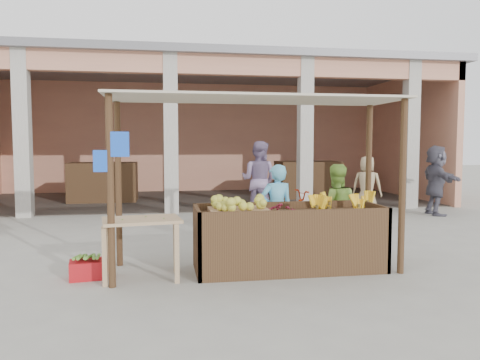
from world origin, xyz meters
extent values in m
plane|color=gray|center=(0.00, 0.00, 0.00)|extent=(60.00, 60.00, 0.00)
cube|color=tan|center=(0.00, 11.40, 2.00)|extent=(14.00, 0.20, 4.00)
cube|color=tan|center=(6.90, 8.50, 2.00)|extent=(0.20, 6.00, 4.00)
cube|color=tan|center=(0.00, 5.65, 3.75)|extent=(14.00, 0.30, 0.50)
cube|color=slate|center=(0.00, 8.50, 4.10)|extent=(14.40, 6.40, 0.20)
cube|color=beige|center=(-4.50, 5.65, 2.00)|extent=(0.35, 0.35, 4.00)
cube|color=beige|center=(-1.00, 5.65, 2.00)|extent=(0.35, 0.35, 4.00)
cube|color=beige|center=(2.50, 5.65, 2.00)|extent=(0.35, 0.35, 4.00)
cube|color=beige|center=(5.50, 5.65, 2.00)|extent=(0.35, 0.35, 4.00)
cube|color=#4A331D|center=(-3.00, 8.50, 0.60)|extent=(2.00, 1.20, 1.20)
cube|color=#4A331D|center=(3.50, 8.50, 0.60)|extent=(2.00, 1.20, 1.20)
cube|color=#4A331D|center=(0.50, 0.00, 0.40)|extent=(2.60, 0.95, 0.80)
cylinder|color=#4A331D|center=(-1.85, -0.45, 1.18)|extent=(0.09, 0.09, 2.35)
cylinder|color=#4A331D|center=(1.95, -0.45, 1.18)|extent=(0.09, 0.09, 2.35)
cylinder|color=#4A331D|center=(-1.85, 0.60, 1.18)|extent=(0.09, 0.09, 2.35)
cylinder|color=#4A331D|center=(1.95, 0.60, 1.18)|extent=(0.09, 0.09, 2.35)
cube|color=#BFB49E|center=(0.05, 0.08, 2.37)|extent=(4.00, 1.35, 0.03)
cube|color=blue|center=(-1.73, -0.45, 1.75)|extent=(0.22, 0.08, 0.30)
cube|color=blue|center=(-1.95, -0.45, 1.55)|extent=(0.18, 0.07, 0.26)
cube|color=#A47954|center=(-0.19, 0.04, 0.83)|extent=(0.82, 0.71, 0.06)
ellipsoid|color=yellow|center=(-0.19, 0.04, 0.94)|extent=(0.70, 0.61, 0.15)
ellipsoid|color=maroon|center=(0.39, 0.01, 0.87)|extent=(0.42, 0.34, 0.13)
cube|color=tan|center=(-1.50, -0.13, 0.77)|extent=(1.06, 0.78, 0.04)
cube|color=tan|center=(-1.94, -0.41, 0.38)|extent=(0.06, 0.06, 0.75)
cube|color=tan|center=(-1.06, -0.41, 0.38)|extent=(0.06, 0.06, 0.75)
cube|color=tan|center=(-1.94, 0.15, 0.38)|extent=(0.06, 0.06, 0.75)
cube|color=tan|center=(-1.06, 0.15, 0.38)|extent=(0.06, 0.06, 0.75)
cube|color=#B51319|center=(-2.20, 0.00, 0.12)|extent=(0.50, 0.39, 0.24)
ellipsoid|color=maroon|center=(2.75, 5.15, 0.33)|extent=(0.48, 0.48, 0.65)
ellipsoid|color=maroon|center=(3.13, 5.21, 0.33)|extent=(0.48, 0.48, 0.65)
ellipsoid|color=maroon|center=(2.94, 5.48, 0.33)|extent=(0.48, 0.48, 0.65)
imported|color=#5DBBE7|center=(0.53, 0.80, 0.77)|extent=(0.61, 0.47, 1.54)
imported|color=#89BC45|center=(1.46, 0.73, 0.76)|extent=(0.78, 0.51, 1.52)
imported|color=#991E02|center=(1.00, 2.37, 0.45)|extent=(0.90, 1.81, 0.91)
imported|color=#9D8762|center=(3.76, 4.57, 0.81)|extent=(0.94, 0.85, 1.63)
imported|color=#524F5E|center=(5.47, 4.32, 0.91)|extent=(0.92, 1.77, 1.82)
imported|color=slate|center=(1.03, 4.57, 1.00)|extent=(1.12, 1.00, 2.00)
camera|label=1|loc=(-1.24, -6.25, 1.75)|focal=35.00mm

